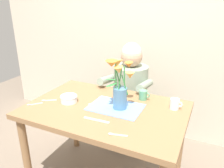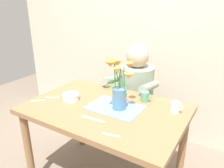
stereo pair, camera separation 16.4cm
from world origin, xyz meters
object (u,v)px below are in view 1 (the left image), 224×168
(dinner_knife, at_px, (96,120))
(ceramic_mug, at_px, (143,95))
(ceramic_bowl, at_px, (69,98))
(coffee_cup, at_px, (175,104))
(seated_person, at_px, (130,98))
(flower_vase, at_px, (120,86))

(dinner_knife, distance_m, ceramic_mug, 0.50)
(ceramic_bowl, bearing_deg, dinner_knife, -25.26)
(dinner_knife, height_order, coffee_cup, coffee_cup)
(seated_person, height_order, ceramic_mug, seated_person)
(seated_person, height_order, dinner_knife, seated_person)
(seated_person, xyz_separation_m, ceramic_mug, (0.24, -0.35, 0.22))
(ceramic_bowl, distance_m, ceramic_mug, 0.60)
(seated_person, xyz_separation_m, coffee_cup, (0.51, -0.41, 0.22))
(seated_person, relative_size, dinner_knife, 5.97)
(ceramic_mug, bearing_deg, flower_vase, -116.27)
(ceramic_bowl, relative_size, coffee_cup, 1.46)
(dinner_knife, xyz_separation_m, ceramic_mug, (0.18, 0.46, 0.04))
(seated_person, distance_m, ceramic_mug, 0.48)
(ceramic_bowl, height_order, coffee_cup, coffee_cup)
(ceramic_bowl, bearing_deg, ceramic_mug, 29.73)
(flower_vase, bearing_deg, ceramic_mug, 63.73)
(ceramic_bowl, height_order, dinner_knife, ceramic_bowl)
(seated_person, height_order, ceramic_bowl, seated_person)
(ceramic_bowl, xyz_separation_m, ceramic_mug, (0.52, 0.30, 0.01))
(dinner_knife, bearing_deg, flower_vase, 70.62)
(dinner_knife, bearing_deg, ceramic_bowl, 152.28)
(flower_vase, distance_m, ceramic_mug, 0.29)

